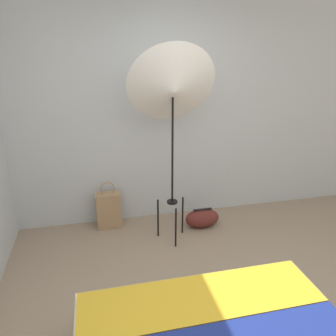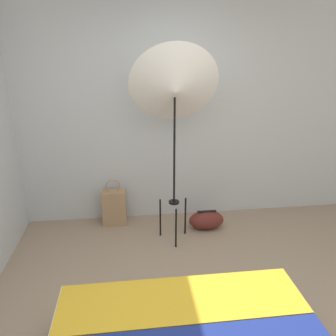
# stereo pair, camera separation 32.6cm
# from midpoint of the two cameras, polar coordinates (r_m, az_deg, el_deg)

# --- Properties ---
(wall_back) EXTENTS (8.00, 0.05, 2.60)m
(wall_back) POSITION_cam_midpoint_polar(r_m,az_deg,el_deg) (3.90, -4.81, 9.04)
(wall_back) COLOR #B7BCC1
(wall_back) RESTS_ON ground_plane
(photo_umbrella) EXTENTS (0.90, 0.55, 2.11)m
(photo_umbrella) POSITION_cam_midpoint_polar(r_m,az_deg,el_deg) (3.26, -2.10, 13.49)
(photo_umbrella) COLOR black
(photo_umbrella) RESTS_ON ground_plane
(tote_bag) EXTENTS (0.29, 0.16, 0.59)m
(tote_bag) POSITION_cam_midpoint_polar(r_m,az_deg,el_deg) (4.04, -12.54, -7.20)
(tote_bag) COLOR #9E7A56
(tote_bag) RESTS_ON ground_plane
(duffel_bag) EXTENTS (0.42, 0.23, 0.24)m
(duffel_bag) POSITION_cam_midpoint_polar(r_m,az_deg,el_deg) (4.00, 3.65, -8.76)
(duffel_bag) COLOR #5B231E
(duffel_bag) RESTS_ON ground_plane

